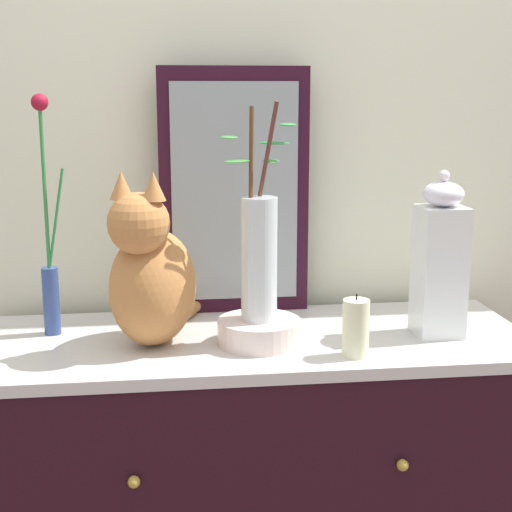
{
  "coord_description": "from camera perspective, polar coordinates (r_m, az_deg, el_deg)",
  "views": [
    {
      "loc": [
        -0.2,
        -1.59,
        1.45
      ],
      "look_at": [
        0.0,
        0.0,
        1.1
      ],
      "focal_mm": 53.69,
      "sensor_mm": 36.0,
      "label": 1
    }
  ],
  "objects": [
    {
      "name": "bowl_porcelain",
      "position": [
        1.63,
        0.17,
        -5.66
      ],
      "size": [
        0.18,
        0.18,
        0.05
      ],
      "primitive_type": "cylinder",
      "color": "silver",
      "rests_on": "sideboard"
    },
    {
      "name": "candle_pillar",
      "position": [
        1.56,
        7.44,
        -5.35
      ],
      "size": [
        0.05,
        0.05,
        0.13
      ],
      "color": "#E7EABD",
      "rests_on": "sideboard"
    },
    {
      "name": "vase_slim_green",
      "position": [
        1.72,
        -15.16,
        -0.12
      ],
      "size": [
        0.06,
        0.04,
        0.52
      ],
      "color": "#334988",
      "rests_on": "sideboard"
    },
    {
      "name": "wall_back",
      "position": [
        1.91,
        -1.16,
        7.75
      ],
      "size": [
        4.4,
        0.08,
        2.6
      ],
      "primitive_type": "cube",
      "color": "silver",
      "rests_on": "ground_plane"
    },
    {
      "name": "jar_lidded_porcelain",
      "position": [
        1.7,
        13.53,
        -0.37
      ],
      "size": [
        0.1,
        0.1,
        0.36
      ],
      "color": "white",
      "rests_on": "sideboard"
    },
    {
      "name": "mirror_leaning",
      "position": [
        1.82,
        -1.62,
        4.78
      ],
      "size": [
        0.35,
        0.03,
        0.58
      ],
      "color": "black",
      "rests_on": "sideboard"
    },
    {
      "name": "vase_glass_clear",
      "position": [
        1.58,
        0.18,
        0.32
      ],
      "size": [
        0.17,
        0.12,
        0.45
      ],
      "color": "silver",
      "rests_on": "bowl_porcelain"
    },
    {
      "name": "cat_sitting",
      "position": [
        1.6,
        -7.8,
        -1.46
      ],
      "size": [
        0.27,
        0.44,
        0.37
      ],
      "color": "#BB7A42",
      "rests_on": "sideboard"
    }
  ]
}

